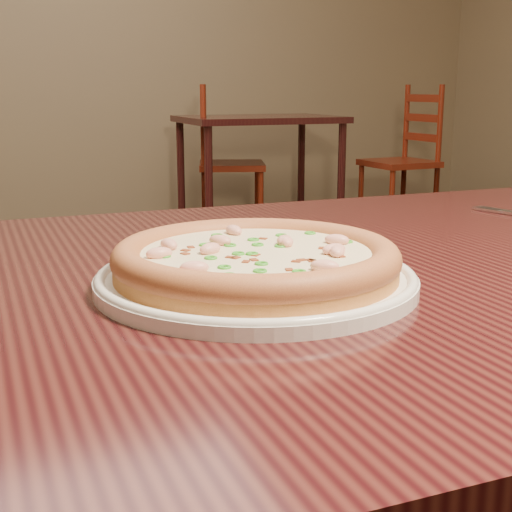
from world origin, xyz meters
name	(u,v)px	position (x,y,z in m)	size (l,w,h in m)	color
hero_table	(341,352)	(-0.11, -0.08, 0.65)	(1.20, 0.80, 0.75)	black
plate	(256,278)	(-0.23, -0.13, 0.76)	(0.30, 0.30, 0.02)	white
pizza	(256,259)	(-0.23, -0.13, 0.78)	(0.26, 0.26, 0.03)	#C98248
bg_table_right	(259,131)	(1.31, 3.63, 0.65)	(1.00, 0.70, 0.75)	black
chair_c	(223,164)	(1.08, 3.71, 0.44)	(0.53, 0.53, 0.95)	maroon
chair_d	(406,162)	(2.29, 3.41, 0.44)	(0.44, 0.44, 0.95)	maroon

